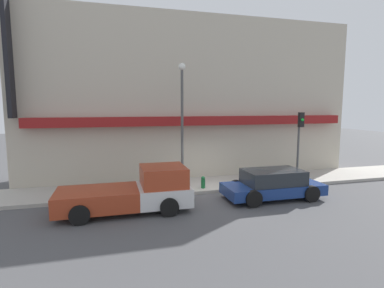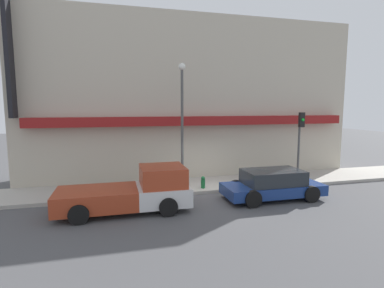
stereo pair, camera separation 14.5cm
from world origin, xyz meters
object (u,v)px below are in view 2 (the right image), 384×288
Objects in this scene: parked_car at (273,184)px; street_lamp at (182,112)px; fire_hydrant at (203,182)px; traffic_light at (300,134)px; pickup_truck at (134,192)px.

street_lamp is at bearing 145.26° from parked_car.
parked_car is 7.58× the size of fire_hydrant.
traffic_light is at bearing 39.03° from parked_car.
fire_hydrant is at bearing 146.63° from parked_car.
traffic_light is at bearing 11.45° from pickup_truck.
parked_car is 0.74× the size of street_lamp.
pickup_truck is 6.39m from parked_car.
street_lamp is at bearing 174.11° from traffic_light.
street_lamp reaches higher than pickup_truck.
street_lamp is at bearing 44.36° from pickup_truck.
pickup_truck is 5.04m from street_lamp.
traffic_light is (9.18, 2.10, 1.99)m from pickup_truck.
pickup_truck is 9.62m from traffic_light.
fire_hydrant is 3.75m from street_lamp.
traffic_light is (2.79, 2.10, 2.10)m from parked_car.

